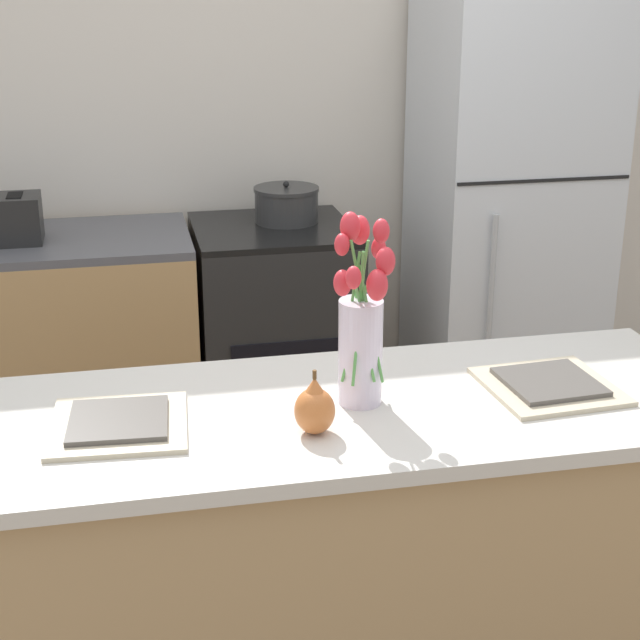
# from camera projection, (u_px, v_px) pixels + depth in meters

# --- Properties ---
(back_wall) EXTENTS (5.20, 0.08, 2.70)m
(back_wall) POSITION_uv_depth(u_px,v_px,m) (230.00, 98.00, 3.93)
(back_wall) COLOR silver
(back_wall) RESTS_ON ground_plane
(kitchen_island) EXTENTS (1.80, 0.66, 0.90)m
(kitchen_island) POSITION_uv_depth(u_px,v_px,m) (341.00, 572.00, 2.40)
(kitchen_island) COLOR tan
(kitchen_island) RESTS_ON ground_plane
(stove_range) EXTENTS (0.60, 0.61, 0.92)m
(stove_range) POSITION_uv_depth(u_px,v_px,m) (275.00, 338.00, 3.89)
(stove_range) COLOR black
(stove_range) RESTS_ON ground_plane
(refrigerator) EXTENTS (0.68, 0.67, 1.80)m
(refrigerator) POSITION_uv_depth(u_px,v_px,m) (507.00, 217.00, 3.92)
(refrigerator) COLOR silver
(refrigerator) RESTS_ON ground_plane
(flower_vase) EXTENTS (0.14, 0.17, 0.45)m
(flower_vase) POSITION_uv_depth(u_px,v_px,m) (361.00, 327.00, 2.20)
(flower_vase) COLOR silver
(flower_vase) RESTS_ON kitchen_island
(pear_figurine) EXTENTS (0.09, 0.09, 0.15)m
(pear_figurine) POSITION_uv_depth(u_px,v_px,m) (315.00, 408.00, 2.10)
(pear_figurine) COLOR #C66B33
(pear_figurine) RESTS_ON kitchen_island
(plate_setting_left) EXTENTS (0.31, 0.31, 0.02)m
(plate_setting_left) POSITION_uv_depth(u_px,v_px,m) (119.00, 423.00, 2.14)
(plate_setting_left) COLOR beige
(plate_setting_left) RESTS_ON kitchen_island
(plate_setting_right) EXTENTS (0.31, 0.31, 0.02)m
(plate_setting_right) POSITION_uv_depth(u_px,v_px,m) (549.00, 385.00, 2.33)
(plate_setting_right) COLOR beige
(plate_setting_right) RESTS_ON kitchen_island
(toaster) EXTENTS (0.28, 0.18, 0.17)m
(toaster) POSITION_uv_depth(u_px,v_px,m) (4.00, 219.00, 3.49)
(toaster) COLOR black
(toaster) RESTS_ON back_counter
(cooking_pot) EXTENTS (0.25, 0.25, 0.16)m
(cooking_pot) POSITION_uv_depth(u_px,v_px,m) (286.00, 204.00, 3.78)
(cooking_pot) COLOR #2D2D2D
(cooking_pot) RESTS_ON stove_range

